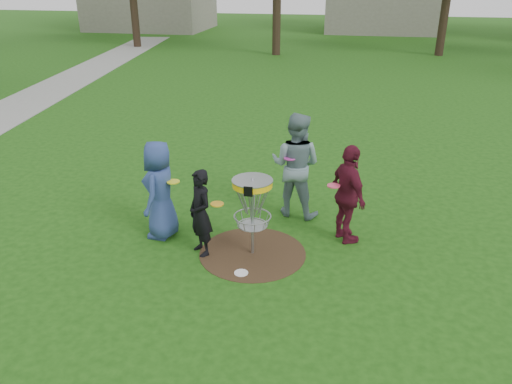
% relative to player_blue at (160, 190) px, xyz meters
% --- Properties ---
extents(ground, '(100.00, 100.00, 0.00)m').
position_rel_player_blue_xyz_m(ground, '(1.71, -0.32, -0.88)').
color(ground, '#19470F').
rests_on(ground, ground).
extents(dirt_patch, '(1.80, 1.80, 0.01)m').
position_rel_player_blue_xyz_m(dirt_patch, '(1.71, -0.32, -0.88)').
color(dirt_patch, '#47331E').
rests_on(dirt_patch, ground).
extents(concrete_path, '(7.75, 39.92, 0.02)m').
position_rel_player_blue_xyz_m(concrete_path, '(-8.29, 7.68, -0.87)').
color(concrete_path, '#9E9E99').
rests_on(concrete_path, ground).
extents(player_blue, '(0.59, 0.88, 1.76)m').
position_rel_player_blue_xyz_m(player_blue, '(0.00, 0.00, 0.00)').
color(player_blue, navy).
rests_on(player_blue, ground).
extents(player_black, '(0.63, 0.64, 1.49)m').
position_rel_player_blue_xyz_m(player_black, '(0.87, -0.47, -0.14)').
color(player_black, black).
rests_on(player_black, ground).
extents(player_grey, '(1.12, 0.96, 2.02)m').
position_rel_player_blue_xyz_m(player_grey, '(2.20, 1.32, 0.13)').
color(player_grey, gray).
rests_on(player_grey, ground).
extents(player_maroon, '(0.88, 1.11, 1.76)m').
position_rel_player_blue_xyz_m(player_maroon, '(3.21, 0.43, -0.00)').
color(player_maroon, '#5A1426').
rests_on(player_maroon, ground).
extents(disc_on_grass, '(0.22, 0.22, 0.02)m').
position_rel_player_blue_xyz_m(disc_on_grass, '(1.65, -0.97, -0.87)').
color(disc_on_grass, white).
rests_on(disc_on_grass, ground).
extents(disc_golf_basket, '(0.66, 0.67, 1.38)m').
position_rel_player_blue_xyz_m(disc_golf_basket, '(1.71, -0.33, 0.14)').
color(disc_golf_basket, '#9EA0A5').
rests_on(disc_golf_basket, ground).
extents(held_discs, '(2.91, 1.70, 0.34)m').
position_rel_player_blue_xyz_m(held_discs, '(1.63, 0.22, 0.20)').
color(held_discs, yellow).
rests_on(held_discs, ground).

